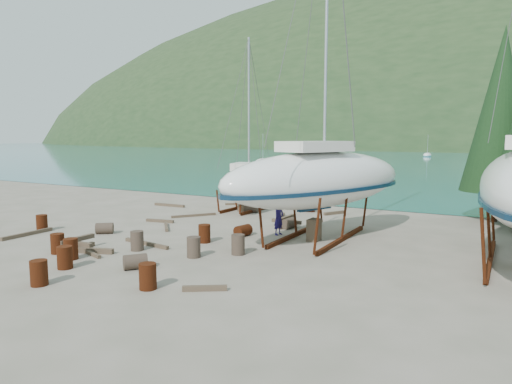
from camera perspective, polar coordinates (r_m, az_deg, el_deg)
The scene contains 43 objects.
ground at distance 21.06m, azimuth -5.68°, elevation -7.06°, with size 600.00×600.00×0.00m, color #6B6554.
bay_water at distance 331.94m, azimuth 27.54°, elevation 5.21°, with size 700.00×700.00×0.00m, color #196981.
far_hill at distance 336.94m, azimuth 27.57°, elevation 5.22°, with size 800.00×360.00×110.00m, color #20361B.
far_house_left at distance 218.82m, azimuth 10.36°, elevation 6.18°, with size 6.60×5.60×5.60m.
far_house_center at distance 209.14m, azimuth 20.82°, elevation 5.82°, with size 6.60×5.60×5.60m.
cypress_back_left at distance 30.75m, azimuth 28.29°, elevation 9.04°, with size 4.14×4.14×11.50m.
moored_boat_left at distance 87.48m, azimuth 0.86°, elevation 3.79°, with size 2.00×5.00×6.05m.
moored_boat_mid at distance 96.83m, azimuth 28.40°, elevation 3.27°, with size 2.00×5.00×6.05m.
moored_boat_far at distance 128.32m, azimuth 20.62°, elevation 4.33°, with size 2.00×5.00×6.05m.
large_sailboat_near at distance 22.73m, azimuth 7.91°, elevation 1.66°, with size 7.60×12.37×18.78m.
small_sailboat_shore at distance 31.46m, azimuth -1.23°, elevation 1.16°, with size 4.15×7.69×11.74m.
worker at distance 23.74m, azimuth 2.86°, elevation -3.23°, with size 0.66×0.43×1.81m, color #1D1457.
drum_0 at distance 21.83m, azimuth -23.56°, elevation -5.93°, with size 0.58×0.58×0.88m, color #541F0E.
drum_1 at distance 18.37m, azimuth -14.85°, elevation -8.42°, with size 0.58×0.58×0.88m, color #2D2823.
drum_3 at distance 17.51m, azimuth -25.50°, elevation -9.11°, with size 0.58×0.58×0.88m, color #541F0E.
drum_4 at distance 31.30m, azimuth 6.53°, elevation -1.95°, with size 0.58×0.58×0.88m, color #541F0E.
drum_5 at distance 19.87m, azimuth -2.26°, elevation -6.58°, with size 0.58×0.58×0.88m, color #2D2823.
drum_6 at distance 23.51m, azimuth -1.64°, elevation -4.84°, with size 0.58×0.58×0.88m, color #541F0E.
drum_7 at distance 15.90m, azimuth -13.37°, elevation -10.21°, with size 0.58×0.58×0.88m, color #541F0E.
drum_8 at distance 27.38m, azimuth -25.19°, elevation -3.51°, with size 0.58×0.58×0.88m, color #541F0E.
drum_9 at distance 30.88m, azimuth -0.56°, elevation -2.02°, with size 0.58×0.58×0.88m, color #2D2823.
drum_10 at distance 19.26m, azimuth -22.79°, elevation -7.56°, with size 0.58×0.58×0.88m, color #541F0E.
drum_11 at distance 25.56m, azimuth 4.13°, elevation -3.91°, with size 0.58×0.58×0.88m, color #2D2823.
drum_13 at distance 20.60m, azimuth -22.15°, elevation -6.61°, with size 0.58×0.58×0.88m, color #541F0E.
drum_14 at distance 22.21m, azimuth -6.46°, elevation -5.18°, with size 0.58×0.58×0.88m, color #541F0E.
drum_15 at distance 25.38m, azimuth -18.40°, elevation -4.32°, with size 0.58×0.58×0.88m, color #2D2823.
drum_16 at distance 21.25m, azimuth -14.64°, elevation -5.92°, with size 0.58×0.58×0.88m, color #2D2823.
drum_17 at distance 19.57m, azimuth -7.80°, elevation -6.85°, with size 0.58×0.58×0.88m, color #2D2823.
timber_0 at distance 34.44m, azimuth -1.76°, elevation -1.47°, with size 0.14×2.54×0.14m, color brown.
timber_2 at distance 34.14m, azimuth -10.77°, elevation -1.63°, with size 0.19×2.62×0.19m, color brown.
timber_3 at distance 21.43m, azimuth -20.37°, elevation -7.02°, with size 0.15×2.47×0.15m, color brown.
timber_4 at distance 27.92m, azimuth -11.93°, elevation -3.55°, with size 0.17×1.82×0.17m, color brown.
timber_5 at distance 22.23m, azimuth -13.54°, elevation -6.27°, with size 0.16×2.97×0.16m, color brown.
timber_6 at distance 30.54m, azimuth 9.76°, elevation -2.59°, with size 0.19×1.69×0.19m, color brown.
timber_7 at distance 15.51m, azimuth -6.43°, elevation -11.87°, with size 0.17×1.48×0.17m, color brown.
timber_9 at distance 32.94m, azimuth 5.88°, elevation -1.88°, with size 0.15×2.08×0.15m, color brown.
timber_10 at distance 28.75m, azimuth 3.18°, elevation -3.12°, with size 0.16×2.37×0.16m, color brown.
timber_11 at distance 26.14m, azimuth -11.16°, elevation -4.26°, with size 0.15×2.30×0.15m, color brown.
timber_14 at distance 26.45m, azimuth -26.66°, elevation -4.70°, with size 0.18×2.91×0.18m, color brown.
timber_15 at distance 29.55m, azimuth -7.78°, elevation -2.92°, with size 0.15×2.94×0.15m, color brown.
timber_16 at distance 21.51m, azimuth -20.35°, elevation -6.86°, with size 0.23×2.43×0.23m, color brown.
timber_pile_fore at distance 22.18m, azimuth -21.43°, elevation -6.01°, with size 1.80×1.80×0.60m.
timber_pile_aft at distance 26.02m, azimuth 3.83°, elevation -3.69°, with size 1.80×1.80×0.60m.
Camera 1 is at (11.81, -16.70, 5.05)m, focal length 32.00 mm.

